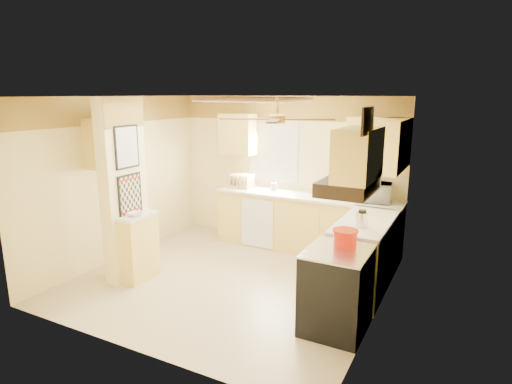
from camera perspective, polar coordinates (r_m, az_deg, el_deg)
The scene contains 34 objects.
floor at distance 6.10m, azimuth -3.38°, elevation -11.60°, with size 4.00×4.00×0.00m, color #CBB48C.
ceiling at distance 5.55m, azimuth -3.73°, elevation 12.59°, with size 4.00×4.00×0.00m, color white.
wall_back at distance 7.36m, azimuth 4.08°, elevation 2.89°, with size 4.00×4.00×0.00m, color #FEE79B.
wall_front at distance 4.24m, azimuth -16.89°, elevation -5.25°, with size 4.00×4.00×0.00m, color #FEE79B.
wall_left at distance 6.92m, azimuth -17.91°, elevation 1.64°, with size 3.80×3.80×0.00m, color #FEE79B.
wall_right at distance 5.00m, azimuth 16.56°, elevation -2.47°, with size 3.80×3.80×0.00m, color #FEE79B.
wallpaper_border at distance 7.23m, azimuth 4.15°, elevation 11.09°, with size 4.00×0.02×0.40m, color gold.
partition_column at distance 6.09m, azimuth -17.23°, elevation 0.20°, with size 0.20×0.70×2.50m, color #FEE79B.
partition_ledge at distance 6.16m, azimuth -15.26°, elevation -7.28°, with size 0.25×0.55×0.90m, color #FADA67.
ledge_top at distance 6.02m, azimuth -15.52°, elevation -3.08°, with size 0.28×0.58×0.04m, color white.
lower_cabinets_back at distance 7.09m, azimuth 6.73°, elevation -4.21°, with size 3.00×0.60×0.90m, color #FADA67.
lower_cabinets_right at distance 5.86m, azimuth 14.31°, elevation -8.28°, with size 0.60×1.40×0.90m, color #FADA67.
countertop_back at distance 6.96m, azimuth 6.80°, elevation -0.53°, with size 3.04×0.64×0.04m, color white.
countertop_right at distance 5.71m, azimuth 14.47°, elevation -3.87°, with size 0.64×1.44×0.04m, color white.
dishwasher_panel at distance 7.11m, azimuth 0.16°, elevation -4.23°, with size 0.58×0.02×0.80m, color white.
window at distance 7.40m, azimuth 2.30°, elevation 5.32°, with size 0.92×0.02×1.02m.
upper_cab_back_left at distance 7.50m, azimuth -2.41°, elevation 7.73°, with size 0.60×0.35×0.70m, color #FADA67.
upper_cab_back_right at distance 6.64m, azimuth 15.99°, elevation 6.57°, with size 0.90×0.35×0.70m, color #FADA67.
upper_cab_right at distance 6.13m, azimuth 17.60°, elevation 5.96°, with size 0.35×1.00×0.70m, color #FADA67.
upper_cab_left_wall at distance 6.54m, azimuth -18.74°, elevation 6.28°, with size 0.35×0.75×0.70m, color #FADA67.
upper_cab_over_stove at distance 4.37m, azimuth 13.48°, elevation 4.92°, with size 0.35×0.76×0.52m, color #FADA67.
stove at distance 4.84m, azimuth 10.71°, elevation -12.67°, with size 0.68×0.77×0.92m.
range_hood at distance 4.45m, azimuth 12.20°, elevation 0.80°, with size 0.50×0.76×0.14m, color black.
poster_menu at distance 5.91m, azimuth -16.84°, elevation 5.77°, with size 0.02×0.42×0.57m.
poster_nashville at distance 6.02m, azimuth -16.44°, elevation -0.37°, with size 0.02×0.42×0.57m.
ceiling_light_panel at distance 5.94m, azimuth -0.32°, elevation 12.21°, with size 1.35×0.95×0.06m.
ceiling_fan at distance 4.47m, azimuth 2.78°, elevation 9.76°, with size 1.15×1.15×0.26m.
vent_grate at distance 3.96m, azimuth 14.69°, elevation 9.15°, with size 0.02×0.40×0.25m, color black.
microwave at distance 6.67m, azimuth 15.33°, elevation -0.02°, with size 0.53×0.36×0.29m, color white.
bowl at distance 5.94m, azimuth -15.76°, elevation -2.87°, with size 0.19×0.19×0.05m, color white.
dutch_oven at distance 4.76m, azimuth 11.80°, elevation -6.00°, with size 0.28×0.28×0.19m.
kettle at distance 5.37m, azimuth 13.95°, elevation -3.56°, with size 0.14×0.14×0.22m.
dish_rack at distance 7.47m, azimuth -1.92°, elevation 1.29°, with size 0.40×0.30×0.22m.
utensil_crock at distance 7.24m, azimuth 2.41°, elevation 0.77°, with size 0.10×0.10×0.20m.
Camera 1 is at (2.86, -4.75, 2.54)m, focal length 30.00 mm.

